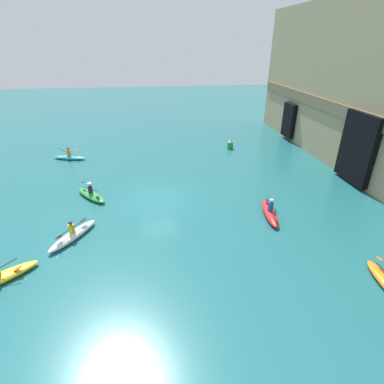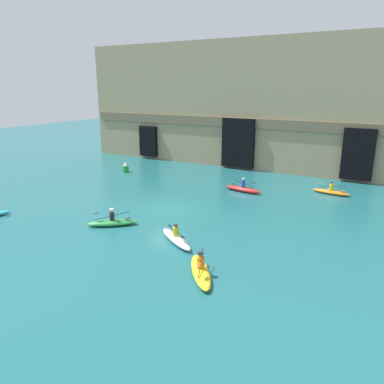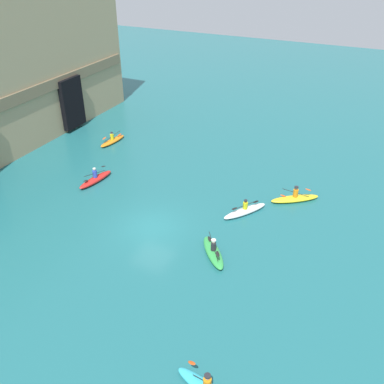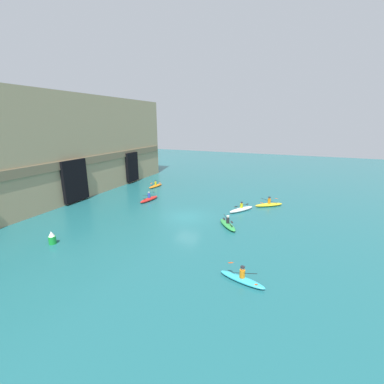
{
  "view_description": "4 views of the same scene",
  "coord_description": "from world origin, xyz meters",
  "px_view_note": "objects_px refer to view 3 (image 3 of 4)",
  "views": [
    {
      "loc": [
        18.7,
        -0.29,
        9.87
      ],
      "look_at": [
        1.88,
        2.1,
        1.34
      ],
      "focal_mm": 28.0,
      "sensor_mm": 36.0,
      "label": 1
    },
    {
      "loc": [
        14.77,
        -21.61,
        8.64
      ],
      "look_at": [
        1.91,
        0.64,
        1.32
      ],
      "focal_mm": 35.0,
      "sensor_mm": 36.0,
      "label": 2
    },
    {
      "loc": [
        -19.28,
        -12.06,
        16.25
      ],
      "look_at": [
        3.96,
        -1.0,
        0.76
      ],
      "focal_mm": 40.0,
      "sensor_mm": 36.0,
      "label": 3
    },
    {
      "loc": [
        -23.53,
        -10.62,
        9.89
      ],
      "look_at": [
        2.26,
        0.42,
        2.15
      ],
      "focal_mm": 24.0,
      "sensor_mm": 36.0,
      "label": 4
    }
  ],
  "objects_px": {
    "kayak_orange": "(112,141)",
    "kayak_red": "(96,179)",
    "kayak_yellow": "(295,198)",
    "kayak_white": "(245,211)",
    "kayak_green": "(213,252)"
  },
  "relations": [
    {
      "from": "kayak_orange",
      "to": "kayak_white",
      "type": "height_order",
      "value": "kayak_white"
    },
    {
      "from": "kayak_white",
      "to": "kayak_green",
      "type": "xyz_separation_m",
      "value": [
        -4.96,
        0.22,
        -0.01
      ]
    },
    {
      "from": "kayak_green",
      "to": "kayak_red",
      "type": "height_order",
      "value": "kayak_red"
    },
    {
      "from": "kayak_orange",
      "to": "kayak_yellow",
      "type": "relative_size",
      "value": 0.94
    },
    {
      "from": "kayak_orange",
      "to": "kayak_white",
      "type": "relative_size",
      "value": 0.96
    },
    {
      "from": "kayak_white",
      "to": "kayak_red",
      "type": "xyz_separation_m",
      "value": [
        -0.78,
        11.79,
        0.02
      ]
    },
    {
      "from": "kayak_red",
      "to": "kayak_yellow",
      "type": "bearing_deg",
      "value": 112.71
    },
    {
      "from": "kayak_orange",
      "to": "kayak_red",
      "type": "distance_m",
      "value": 7.22
    },
    {
      "from": "kayak_red",
      "to": "kayak_orange",
      "type": "bearing_deg",
      "value": -147.83
    },
    {
      "from": "kayak_green",
      "to": "kayak_red",
      "type": "distance_m",
      "value": 12.3
    },
    {
      "from": "kayak_yellow",
      "to": "kayak_white",
      "type": "distance_m",
      "value": 4.06
    },
    {
      "from": "kayak_white",
      "to": "kayak_yellow",
      "type": "bearing_deg",
      "value": 172.19
    },
    {
      "from": "kayak_yellow",
      "to": "kayak_red",
      "type": "bearing_deg",
      "value": 157.96
    },
    {
      "from": "kayak_orange",
      "to": "kayak_red",
      "type": "height_order",
      "value": "kayak_red"
    },
    {
      "from": "kayak_white",
      "to": "kayak_red",
      "type": "distance_m",
      "value": 11.81
    }
  ]
}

